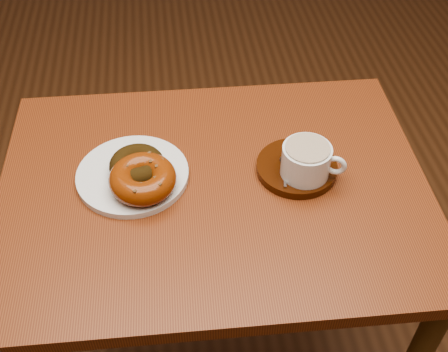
{
  "coord_description": "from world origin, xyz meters",
  "views": [
    {
      "loc": [
        -0.08,
        -0.91,
        1.58
      ],
      "look_at": [
        0.01,
        -0.15,
        0.81
      ],
      "focal_mm": 45.0,
      "sensor_mm": 36.0,
      "label": 1
    }
  ],
  "objects": [
    {
      "name": "saucer",
      "position": [
        0.16,
        -0.13,
        0.8
      ],
      "size": [
        0.2,
        0.2,
        0.02
      ],
      "primitive_type": "cylinder",
      "rotation": [
        0.0,
        0.0,
        0.34
      ],
      "color": "#341507",
      "rests_on": "cafe_table"
    },
    {
      "name": "cafe_table",
      "position": [
        -0.01,
        -0.15,
        0.66
      ],
      "size": [
        0.86,
        0.65,
        0.79
      ],
      "rotation": [
        0.0,
        0.0,
        -0.03
      ],
      "color": "brown",
      "rests_on": "ground"
    },
    {
      "name": "coffee_cup",
      "position": [
        0.17,
        -0.15,
        0.84
      ],
      "size": [
        0.12,
        0.1,
        0.07
      ],
      "rotation": [
        0.0,
        0.0,
        -0.42
      ],
      "color": "silver",
      "rests_on": "saucer"
    },
    {
      "name": "teaspoon",
      "position": [
        0.13,
        -0.13,
        0.81
      ],
      "size": [
        0.03,
        0.09,
        0.01
      ],
      "rotation": [
        0.0,
        0.0,
        -0.18
      ],
      "color": "silver",
      "rests_on": "saucer"
    },
    {
      "name": "ground",
      "position": [
        0.0,
        0.0,
        0.0
      ],
      "size": [
        6.0,
        6.0,
        0.0
      ],
      "primitive_type": "plane",
      "color": "#53301A",
      "rests_on": "ground"
    },
    {
      "name": "donut_caramel",
      "position": [
        -0.14,
        -0.15,
        0.83
      ],
      "size": [
        0.15,
        0.15,
        0.05
      ],
      "rotation": [
        0.0,
        0.0,
        0.16
      ],
      "color": "maroon",
      "rests_on": "donut_plate"
    },
    {
      "name": "donut_cinnamon",
      "position": [
        -0.15,
        -0.11,
        0.82
      ],
      "size": [
        0.12,
        0.12,
        0.04
      ],
      "primitive_type": "torus",
      "rotation": [
        0.0,
        0.0,
        0.07
      ],
      "color": "#301F09",
      "rests_on": "donut_plate"
    },
    {
      "name": "donut_plate",
      "position": [
        -0.17,
        -0.11,
        0.79
      ],
      "size": [
        0.26,
        0.26,
        0.01
      ],
      "primitive_type": "cylinder",
      "rotation": [
        0.0,
        0.0,
        -0.22
      ],
      "color": "silver",
      "rests_on": "cafe_table"
    }
  ]
}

